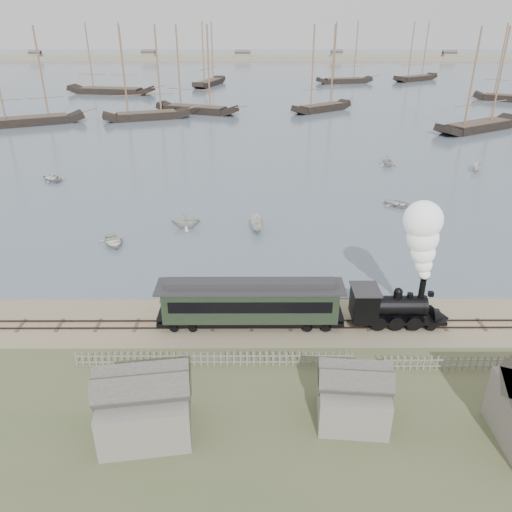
{
  "coord_description": "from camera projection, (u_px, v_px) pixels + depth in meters",
  "views": [
    {
      "loc": [
        -3.76,
        -34.62,
        21.86
      ],
      "look_at": [
        -3.64,
        3.18,
        3.5
      ],
      "focal_mm": 35.0,
      "sensor_mm": 36.0,
      "label": 1
    }
  ],
  "objects": [
    {
      "name": "ground",
      "position": [
        301.0,
        311.0,
        40.71
      ],
      "size": [
        600.0,
        600.0,
        0.0
      ],
      "primitive_type": "plane",
      "color": "tan",
      "rests_on": "ground"
    },
    {
      "name": "harbor_water",
      "position": [
        264.0,
        77.0,
        193.6
      ],
      "size": [
        600.0,
        336.0,
        0.06
      ],
      "primitive_type": "cube",
      "color": "#4E5F6F",
      "rests_on": "ground"
    },
    {
      "name": "rail_track",
      "position": [
        303.0,
        325.0,
        38.89
      ],
      "size": [
        120.0,
        1.8,
        0.16
      ],
      "color": "#32201B",
      "rests_on": "ground"
    },
    {
      "name": "picket_fence_west",
      "position": [
        215.0,
        366.0,
        34.39
      ],
      "size": [
        19.0,
        0.1,
        1.2
      ],
      "primitive_type": null,
      "color": "slate",
      "rests_on": "ground"
    },
    {
      "name": "picket_fence_east",
      "position": [
        493.0,
        370.0,
        34.0
      ],
      "size": [
        15.0,
        0.1,
        1.2
      ],
      "primitive_type": null,
      "color": "slate",
      "rests_on": "ground"
    },
    {
      "name": "shed_left",
      "position": [
        148.0,
        432.0,
        28.99
      ],
      "size": [
        5.0,
        4.0,
        4.1
      ],
      "primitive_type": null,
      "color": "slate",
      "rests_on": "ground"
    },
    {
      "name": "shed_mid",
      "position": [
        351.0,
        419.0,
        29.92
      ],
      "size": [
        4.0,
        3.5,
        3.6
      ],
      "primitive_type": null,
      "color": "slate",
      "rests_on": "ground"
    },
    {
      "name": "far_spit",
      "position": [
        261.0,
        60.0,
        265.57
      ],
      "size": [
        500.0,
        20.0,
        1.8
      ],
      "primitive_type": "cube",
      "color": "tan",
      "rests_on": "ground"
    },
    {
      "name": "locomotive",
      "position": [
        414.0,
        274.0,
        36.98
      ],
      "size": [
        7.78,
        2.9,
        9.7
      ],
      "color": "black",
      "rests_on": "ground"
    },
    {
      "name": "passenger_coach",
      "position": [
        250.0,
        301.0,
        37.95
      ],
      "size": [
        14.17,
        2.73,
        3.44
      ],
      "color": "black",
      "rests_on": "ground"
    },
    {
      "name": "beached_dinghy",
      "position": [
        198.0,
        305.0,
        40.71
      ],
      "size": [
        3.56,
        4.65,
        0.9
      ],
      "primitive_type": "imported",
      "rotation": [
        0.0,
        0.0,
        1.68
      ],
      "color": "beige",
      "rests_on": "ground"
    },
    {
      "name": "rowboat_0",
      "position": [
        113.0,
        242.0,
        52.11
      ],
      "size": [
        4.52,
        4.01,
        0.77
      ],
      "primitive_type": "imported",
      "rotation": [
        0.0,
        0.0,
        0.44
      ],
      "color": "beige",
      "rests_on": "harbor_water"
    },
    {
      "name": "rowboat_1",
      "position": [
        186.0,
        220.0,
        56.16
      ],
      "size": [
        2.99,
        3.44,
        1.78
      ],
      "primitive_type": "imported",
      "rotation": [
        0.0,
        0.0,
        1.59
      ],
      "color": "beige",
      "rests_on": "harbor_water"
    },
    {
      "name": "rowboat_2",
      "position": [
        257.0,
        224.0,
        55.5
      ],
      "size": [
        3.96,
        1.71,
        1.49
      ],
      "primitive_type": "imported",
      "rotation": [
        0.0,
        0.0,
        3.21
      ],
      "color": "beige",
      "rests_on": "harbor_water"
    },
    {
      "name": "rowboat_3",
      "position": [
        399.0,
        204.0,
        62.56
      ],
      "size": [
        4.11,
        4.35,
        0.73
      ],
      "primitive_type": "imported",
      "rotation": [
        0.0,
        0.0,
        0.95
      ],
      "color": "beige",
      "rests_on": "harbor_water"
    },
    {
      "name": "rowboat_5",
      "position": [
        476.0,
        167.0,
        76.65
      ],
      "size": [
        3.25,
        2.51,
        1.19
      ],
      "primitive_type": "imported",
      "rotation": [
        0.0,
        0.0,
        2.63
      ],
      "color": "beige",
      "rests_on": "harbor_water"
    },
    {
      "name": "rowboat_6",
      "position": [
        52.0,
        178.0,
        72.39
      ],
      "size": [
        4.77,
        4.91,
        0.83
      ],
      "primitive_type": "imported",
      "rotation": [
        0.0,
        0.0,
        4.02
      ],
      "color": "beige",
      "rests_on": "harbor_water"
    },
    {
      "name": "rowboat_7",
      "position": [
        388.0,
        161.0,
        78.97
      ],
      "size": [
        4.07,
        3.83,
        1.71
      ],
      "primitive_type": "imported",
      "rotation": [
        0.0,
        0.0,
        0.39
      ],
      "color": "beige",
      "rests_on": "harbor_water"
    },
    {
      "name": "schooner_0",
      "position": [
        22.0,
        77.0,
        104.74
      ],
      "size": [
        22.56,
        14.25,
        20.0
      ],
      "primitive_type": null,
      "rotation": [
        0.0,
        0.0,
        0.44
      ],
      "color": "black",
      "rests_on": "harbor_water"
    },
    {
      "name": "schooner_1",
      "position": [
        143.0,
        73.0,
        110.18
      ],
      "size": [
        19.88,
        10.58,
        20.0
      ],
      "primitive_type": null,
      "rotation": [
        0.0,
        0.0,
        0.33
      ],
      "color": "black",
      "rests_on": "harbor_water"
    },
    {
      "name": "schooner_2",
      "position": [
        195.0,
        70.0,
        117.67
      ],
      "size": [
        21.04,
        11.88,
        20.0
      ],
      "primitive_type": null,
      "rotation": [
        0.0,
        0.0,
        -0.37
      ],
      "color": "black",
      "rests_on": "harbor_water"
    },
    {
      "name": "schooner_3",
      "position": [
        324.0,
        69.0,
        119.75
      ],
      "size": [
        16.27,
        13.51,
        20.0
      ],
      "primitive_type": null,
      "rotation": [
        0.0,
        0.0,
        0.64
      ],
      "color": "black",
      "rests_on": "harbor_water"
    },
    {
      "name": "schooner_4",
      "position": [
        488.0,
        80.0,
        99.46
      ],
      "size": [
        22.07,
        16.41,
        20.0
      ],
      "primitive_type": null,
      "rotation": [
        0.0,
        0.0,
        0.55
      ],
      "color": "black",
      "rests_on": "harbor_water"
    },
    {
      "name": "schooner_6",
      "position": [
        107.0,
        58.0,
        147.46
      ],
      "size": [
        27.12,
        10.75,
        20.0
      ],
      "primitive_type": null,
      "rotation": [
        0.0,
        0.0,
        -0.18
      ],
      "color": "black",
      "rests_on": "harbor_water"
    },
    {
      "name": "schooner_7",
      "position": [
        208.0,
        54.0,
        164.46
      ],
      "size": [
        10.63,
        21.03,
        20.0
      ],
      "primitive_type": null,
      "rotation": [
        0.0,
        0.0,
        1.27
      ],
      "color": "black",
      "rests_on": "harbor_water"
    },
    {
      "name": "schooner_8",
      "position": [
        347.0,
        53.0,
        170.18
      ],
      "size": [
        20.19,
        8.59,
        20.0
      ],
      "primitive_type": null,
      "rotation": [
        0.0,
        0.0,
        0.21
      ],
      "color": "black",
      "rests_on": "harbor_water"
    },
    {
      "name": "schooner_9",
      "position": [
        419.0,
        51.0,
        176.93
      ],
      "size": [
        18.89,
        14.77,
        20.0
      ],
      "primitive_type": null,
      "rotation": [
        0.0,
        0.0,
        0.59
      ],
      "color": "black",
      "rests_on": "harbor_water"
    }
  ]
}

